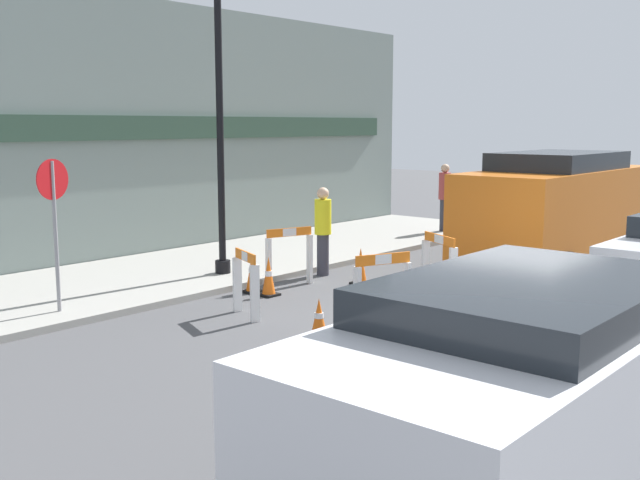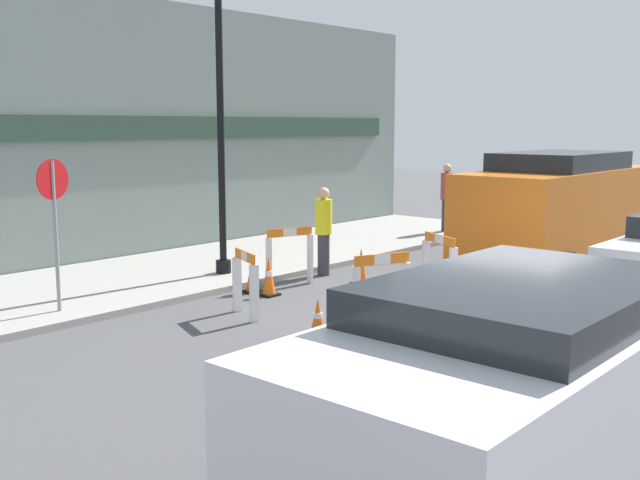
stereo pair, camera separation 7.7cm
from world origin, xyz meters
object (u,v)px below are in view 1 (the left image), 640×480
streetlamp_post (218,53)px  person_pedestrian (445,195)px  parked_car_0 (528,381)px  work_van (557,203)px  person_worker (323,228)px  stop_sign (54,210)px

streetlamp_post → person_pedestrian: 8.14m
streetlamp_post → parked_car_0: streetlamp_post is taller
streetlamp_post → work_van: bearing=-36.6°
streetlamp_post → work_van: streetlamp_post is taller
streetlamp_post → person_worker: size_ratio=3.78×
person_pedestrian → parked_car_0: (-11.77, -7.92, -0.06)m
parked_car_0 → work_van: bearing=22.4°
parked_car_0 → work_van: size_ratio=0.80×
person_worker → person_pedestrian: 6.14m
work_van → streetlamp_post: bearing=143.4°
person_worker → work_van: bearing=95.7°
stop_sign → parked_car_0: 7.83m
streetlamp_post → person_pedestrian: streetlamp_post is taller
streetlamp_post → parked_car_0: bearing=-117.6°
stop_sign → person_worker: stop_sign is taller
streetlamp_post → work_van: 7.44m
parked_car_0 → stop_sign: bearing=85.0°
streetlamp_post → parked_car_0: (-4.23, -8.10, -3.14)m
streetlamp_post → stop_sign: streetlamp_post is taller
streetlamp_post → work_van: (5.50, -4.09, -2.88)m
person_worker → stop_sign: bearing=-58.6°
person_worker → person_pedestrian: (6.05, 1.03, 0.14)m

